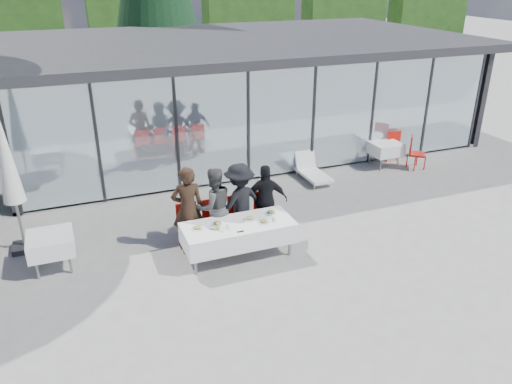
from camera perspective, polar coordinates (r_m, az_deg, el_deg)
ground at (r=10.31m, az=1.62°, el=-7.73°), size 90.00×90.00×0.00m
pavilion at (r=17.41m, az=-2.72°, el=13.26°), size 14.80×8.80×3.44m
treeline at (r=36.22m, az=-19.88°, el=17.73°), size 62.50×2.00×4.40m
dining_table at (r=10.17m, az=-2.05°, el=-4.68°), size 2.26×0.96×0.75m
diner_a at (r=10.38m, az=-7.80°, el=-1.89°), size 0.70×0.70×1.84m
diner_chair_a at (r=10.60m, az=-7.76°, el=-3.63°), size 0.44×0.44×0.97m
diner_b at (r=10.53m, az=-4.82°, el=-1.68°), size 0.92×0.92×1.73m
diner_chair_b at (r=10.73m, az=-4.85°, el=-3.14°), size 0.44×0.44×0.97m
diner_c at (r=10.68m, az=-1.89°, el=-1.18°), size 1.44×1.44×1.75m
diner_chair_c at (r=10.88m, az=-1.97°, el=-2.65°), size 0.44×0.44×0.97m
diner_d at (r=10.90m, az=1.13°, el=-0.96°), size 1.18×1.18×1.63m
diner_chair_d at (r=11.07m, az=1.01°, el=-2.13°), size 0.44×0.44×0.97m
plate_a at (r=9.92m, az=-6.71°, el=-4.09°), size 0.24×0.24×0.07m
plate_b at (r=10.05m, az=-4.42°, el=-3.59°), size 0.24×0.24×0.07m
plate_c at (r=10.20m, az=-0.73°, el=-3.05°), size 0.24×0.24×0.07m
plate_d at (r=10.46m, az=1.76°, el=-2.34°), size 0.24×0.24×0.07m
plate_extra at (r=10.09m, az=0.86°, el=-3.39°), size 0.24×0.24×0.07m
juice_bottle at (r=9.80m, az=-4.37°, el=-3.96°), size 0.06×0.06×0.16m
drinking_glasses at (r=9.98m, az=-0.58°, el=-3.57°), size 1.04×0.11×0.10m
folded_eyeglasses at (r=9.76m, az=-1.79°, el=-4.54°), size 0.14×0.03×0.01m
spare_table_left at (r=10.54m, az=-22.41°, el=-5.47°), size 0.86×0.86×0.74m
spare_table_right at (r=15.37m, az=14.50°, el=4.85°), size 0.86×0.86×0.74m
spare_chair_a at (r=15.42m, az=17.62°, el=4.48°), size 0.62×0.62×0.97m
spare_chair_b at (r=15.88m, az=15.22°, el=5.33°), size 0.45×0.45×0.97m
market_umbrella at (r=10.96m, az=-26.52°, el=2.68°), size 0.50×0.50×3.00m
lounger at (r=14.13m, az=6.30°, el=2.52°), size 0.61×1.34×0.72m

